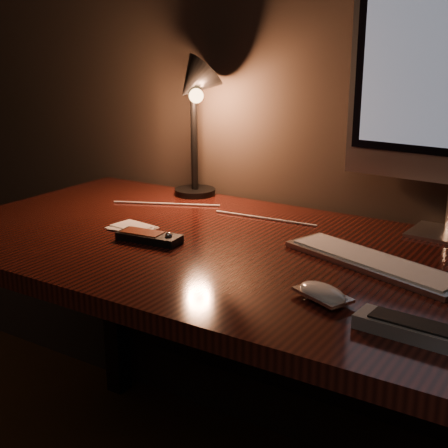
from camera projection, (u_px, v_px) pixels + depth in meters
The scene contains 8 objects.
desk at pixel (279, 296), 1.44m from camera, with size 1.60×0.75×0.75m.
keyboard at pixel (374, 262), 1.26m from camera, with size 0.39×0.11×0.01m, color silver.
mouse at pixel (323, 295), 1.09m from camera, with size 0.10×0.05×0.02m, color white.
media_remote at pixel (149, 237), 1.41m from camera, with size 0.15×0.07×0.03m.
tv_remote at pixel (429, 333), 0.94m from camera, with size 0.23×0.07×0.03m.
papers at pixel (132, 227), 1.51m from camera, with size 0.11×0.07×0.01m, color white.
desk_lamp at pixel (194, 103), 1.71m from camera, with size 0.19×0.21×0.40m.
cable at pixel (211, 212), 1.64m from camera, with size 0.00×0.00×0.58m, color white.
Camera 1 is at (0.60, 0.74, 1.19)m, focal length 50.00 mm.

